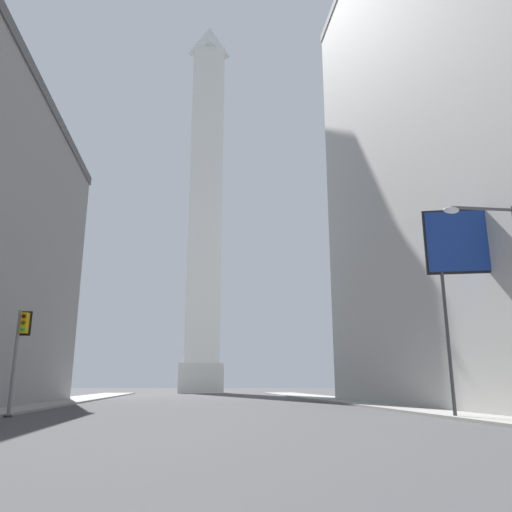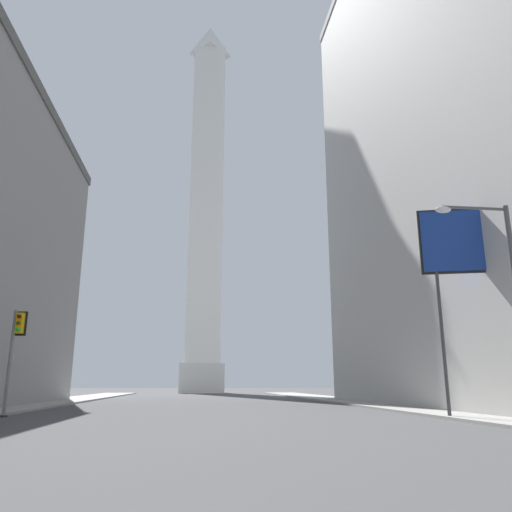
{
  "view_description": "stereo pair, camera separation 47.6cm",
  "coord_description": "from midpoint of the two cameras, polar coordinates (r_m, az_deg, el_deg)",
  "views": [
    {
      "loc": [
        -1.41,
        -0.68,
        1.69
      ],
      "look_at": [
        6.96,
        67.05,
        19.15
      ],
      "focal_mm": 35.0,
      "sensor_mm": 36.0,
      "label": 1
    },
    {
      "loc": [
        -0.93,
        -0.74,
        1.69
      ],
      "look_at": [
        6.96,
        67.05,
        19.15
      ],
      "focal_mm": 35.0,
      "sensor_mm": 36.0,
      "label": 2
    }
  ],
  "objects": [
    {
      "name": "traffic_light_mid_left",
      "position": [
        29.79,
        -25.87,
        -9.16
      ],
      "size": [
        0.8,
        0.53,
        5.54
      ],
      "color": "slate",
      "rests_on": "ground_plane"
    },
    {
      "name": "obelisk",
      "position": [
        99.62,
        -5.95,
        6.52
      ],
      "size": [
        7.91,
        7.91,
        76.67
      ],
      "color": "silver",
      "rests_on": "ground_plane"
    },
    {
      "name": "sidewalk_right",
      "position": [
        37.05,
        17.0,
        -16.25
      ],
      "size": [
        5.0,
        110.9,
        0.15
      ],
      "primitive_type": "cube",
      "color": "gray",
      "rests_on": "ground_plane"
    },
    {
      "name": "billboard_sign",
      "position": [
        28.62,
        22.75,
        0.76
      ],
      "size": [
        4.4,
        1.42,
        10.82
      ],
      "color": "#3F3F42",
      "rests_on": "ground_plane"
    }
  ]
}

